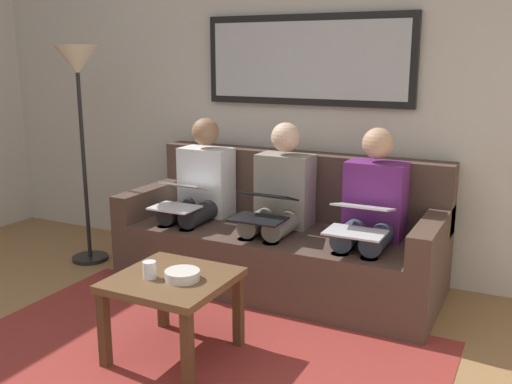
% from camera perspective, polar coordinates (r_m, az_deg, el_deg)
% --- Properties ---
extents(wall_rear, '(6.00, 0.12, 2.60)m').
position_cam_1_polar(wall_rear, '(4.35, 5.41, 9.53)').
color(wall_rear, beige).
rests_on(wall_rear, ground_plane).
extents(area_rug, '(2.60, 1.80, 0.01)m').
position_cam_1_polar(area_rug, '(3.20, -7.15, -16.36)').
color(area_rug, maroon).
rests_on(area_rug, ground_plane).
extents(couch, '(2.20, 0.90, 0.90)m').
position_cam_1_polar(couch, '(4.09, 2.63, -4.78)').
color(couch, '#4C382D').
rests_on(couch, ground_plane).
extents(framed_mirror, '(1.58, 0.05, 0.64)m').
position_cam_1_polar(framed_mirror, '(4.25, 5.01, 12.83)').
color(framed_mirror, black).
extents(coffee_table, '(0.59, 0.59, 0.45)m').
position_cam_1_polar(coffee_table, '(3.11, -8.23, -9.48)').
color(coffee_table, brown).
rests_on(coffee_table, ground_plane).
extents(cup, '(0.07, 0.07, 0.09)m').
position_cam_1_polar(cup, '(3.07, -10.46, -7.57)').
color(cup, silver).
rests_on(cup, coffee_table).
extents(bowl, '(0.18, 0.18, 0.05)m').
position_cam_1_polar(bowl, '(3.03, -7.28, -8.14)').
color(bowl, beige).
rests_on(bowl, coffee_table).
extents(person_left, '(0.38, 0.58, 1.14)m').
position_cam_1_polar(person_left, '(3.74, 11.23, -2.02)').
color(person_left, '#66236B').
rests_on(person_left, couch).
extents(laptop_silver, '(0.35, 0.38, 0.16)m').
position_cam_1_polar(laptop_silver, '(3.51, 10.19, -2.54)').
color(laptop_silver, silver).
extents(person_middle, '(0.38, 0.58, 1.14)m').
position_cam_1_polar(person_middle, '(3.95, 2.27, -0.95)').
color(person_middle, gray).
rests_on(person_middle, couch).
extents(laptop_black, '(0.34, 0.39, 0.17)m').
position_cam_1_polar(laptop_black, '(3.74, 0.80, -1.39)').
color(laptop_black, black).
extents(person_right, '(0.38, 0.58, 1.14)m').
position_cam_1_polar(person_right, '(4.25, -5.61, 0.00)').
color(person_right, silver).
rests_on(person_right, couch).
extents(laptop_white, '(0.31, 0.39, 0.17)m').
position_cam_1_polar(laptop_white, '(4.05, -7.37, -0.35)').
color(laptop_white, white).
extents(standing_lamp, '(0.32, 0.32, 1.66)m').
position_cam_1_polar(standing_lamp, '(4.55, -17.12, 10.08)').
color(standing_lamp, black).
rests_on(standing_lamp, ground_plane).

